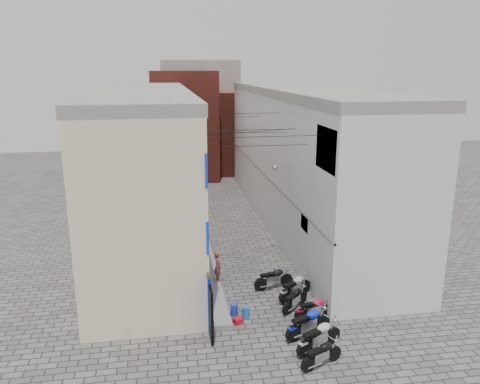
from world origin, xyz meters
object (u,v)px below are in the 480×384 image
motorcycle_e (295,297)px  person_b (205,241)px  water_jug_near (246,312)px  motorcycle_b (319,335)px  red_crate (238,321)px  motorcycle_f (295,286)px  motorcycle_a (322,353)px  motorcycle_g (274,277)px  motorcycle_c (308,321)px  motorcycle_d (314,307)px  person_a (218,266)px  water_jug_far (234,309)px

motorcycle_e → person_b: 6.84m
motorcycle_e → person_b: (-3.39, 5.91, 0.60)m
water_jug_near → person_b: bearing=100.1°
motorcycle_b → red_crate: motorcycle_b is taller
motorcycle_f → motorcycle_a: bearing=-39.2°
motorcycle_a → motorcycle_g: bearing=160.1°
motorcycle_c → red_crate: motorcycle_c is taller
motorcycle_a → water_jug_near: motorcycle_a is taller
motorcycle_a → motorcycle_b: size_ratio=0.83×
motorcycle_d → motorcycle_f: (-0.28, 1.90, 0.08)m
motorcycle_e → water_jug_near: bearing=-121.5°
motorcycle_a → person_b: bearing=175.3°
motorcycle_g → red_crate: 3.63m
person_a → water_jug_near: person_a is taller
motorcycle_b → person_a: size_ratio=1.43×
person_b → water_jug_near: size_ratio=3.47×
motorcycle_a → motorcycle_c: 1.95m
person_b → motorcycle_d: bearing=-109.0°
person_a → red_crate: person_a is taller
motorcycle_a → red_crate: 4.13m
motorcycle_b → motorcycle_c: bearing=158.9°
motorcycle_a → person_a: 7.49m
motorcycle_e → person_a: 4.17m
motorcycle_a → motorcycle_d: motorcycle_a is taller
motorcycle_f → motorcycle_g: motorcycle_f is taller
red_crate → motorcycle_d: bearing=-2.7°
motorcycle_d → red_crate: 3.23m
motorcycle_g → red_crate: (-2.19, -2.86, -0.46)m
water_jug_near → water_jug_far: (-0.44, 0.31, 0.00)m
motorcycle_f → motorcycle_g: size_ratio=1.05×
motorcycle_d → motorcycle_b: bearing=-23.6°
motorcycle_f → water_jug_near: size_ratio=4.10×
motorcycle_b → water_jug_near: bearing=-167.1°
motorcycle_g → motorcycle_d: bearing=7.1°
person_b → motorcycle_g: bearing=-101.6°
motorcycle_c → water_jug_near: 2.82m
red_crate → water_jug_far: bearing=95.1°
motorcycle_g → motorcycle_c: bearing=-6.3°
motorcycle_b → red_crate: 3.60m
motorcycle_g → person_a: person_a is taller
motorcycle_c → water_jug_near: bearing=-152.3°
motorcycle_c → person_b: 8.74m
motorcycle_a → water_jug_near: (-2.06, 3.69, -0.26)m
motorcycle_b → motorcycle_g: size_ratio=1.09×
water_jug_far → red_crate: size_ratio=1.34×
motorcycle_d → water_jug_far: size_ratio=3.52×
motorcycle_g → person_a: (-2.58, 0.75, 0.43)m
person_a → motorcycle_g: bearing=-112.3°
person_a → red_crate: 3.73m
person_a → water_jug_near: 3.40m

